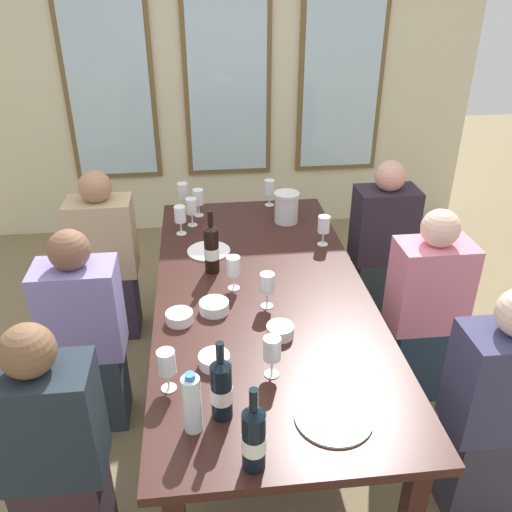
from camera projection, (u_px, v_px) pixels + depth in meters
name	position (u px, v px, depth m)	size (l,w,h in m)	color
ground_plane	(261.00, 403.00, 2.97)	(12.00, 12.00, 0.00)	olive
back_wall_with_windows	(227.00, 61.00, 4.34)	(4.23, 0.10, 2.90)	beige
dining_table	(262.00, 302.00, 2.65)	(1.03, 2.23, 0.74)	#331914
white_plate_0	(334.00, 417.00, 1.88)	(0.28, 0.28, 0.01)	white
white_plate_1	(209.00, 251.00, 2.97)	(0.24, 0.24, 0.01)	white
metal_pitcher	(286.00, 207.00, 3.27)	(0.16, 0.16, 0.19)	silver
wine_bottle_0	(221.00, 389.00, 1.84)	(0.08, 0.08, 0.32)	black
wine_bottle_1	(254.00, 438.00, 1.65)	(0.08, 0.08, 0.32)	black
wine_bottle_2	(212.00, 248.00, 2.72)	(0.08, 0.08, 0.34)	black
tasting_bowl_0	(214.00, 307.00, 2.45)	(0.14, 0.14, 0.05)	white
tasting_bowl_1	(280.00, 331.00, 2.29)	(0.12, 0.12, 0.05)	white
tasting_bowl_2	(179.00, 317.00, 2.38)	(0.12, 0.12, 0.05)	white
tasting_bowl_3	(214.00, 360.00, 2.12)	(0.12, 0.12, 0.05)	white
water_bottle	(192.00, 403.00, 1.79)	(0.06, 0.06, 0.24)	white
wine_glass_0	(267.00, 285.00, 2.44)	(0.07, 0.07, 0.17)	white
wine_glass_1	(324.00, 226.00, 2.99)	(0.07, 0.07, 0.17)	white
wine_glass_2	(167.00, 364.00, 1.96)	(0.07, 0.07, 0.17)	white
wine_glass_3	(198.00, 198.00, 3.34)	(0.07, 0.07, 0.17)	white
wine_glass_4	(183.00, 192.00, 3.44)	(0.07, 0.07, 0.17)	white
wine_glass_5	(180.00, 216.00, 3.11)	(0.07, 0.07, 0.17)	white
wine_glass_6	(233.00, 268.00, 2.58)	(0.07, 0.07, 0.17)	white
wine_glass_7	(272.00, 350.00, 2.03)	(0.07, 0.07, 0.17)	white
wine_glass_8	(270.00, 188.00, 3.48)	(0.07, 0.07, 0.17)	white
wine_glass_9	(192.00, 207.00, 3.21)	(0.07, 0.07, 0.17)	white
seated_person_0	(106.00, 261.00, 3.32)	(0.38, 0.24, 1.11)	#32293A
seated_person_1	(381.00, 248.00, 3.47)	(0.38, 0.24, 1.11)	#222F31
seated_person_2	(85.00, 338.00, 2.63)	(0.38, 0.24, 1.11)	#28333C
seated_person_3	(425.00, 312.00, 2.83)	(0.38, 0.24, 1.11)	#233344
seated_person_4	(54.00, 454.00, 2.01)	(0.38, 0.24, 1.11)	#33232B
seated_person_5	(494.00, 412.00, 2.20)	(0.38, 0.24, 1.11)	#333241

